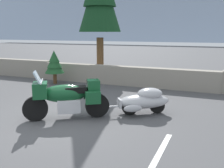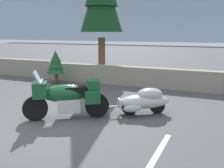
# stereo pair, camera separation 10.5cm
# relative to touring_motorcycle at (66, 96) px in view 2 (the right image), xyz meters

# --- Properties ---
(ground_plane) EXTENTS (80.00, 80.00, 0.00)m
(ground_plane) POSITION_rel_touring_motorcycle_xyz_m (-0.17, -0.35, -0.62)
(ground_plane) COLOR #4C4C4F
(stone_guard_wall) EXTENTS (24.00, 0.51, 0.90)m
(stone_guard_wall) POSITION_rel_touring_motorcycle_xyz_m (-0.14, 4.99, -0.19)
(stone_guard_wall) COLOR gray
(stone_guard_wall) RESTS_ON ground
(distant_ridgeline) EXTENTS (240.00, 80.00, 16.00)m
(distant_ridgeline) POSITION_rel_touring_motorcycle_xyz_m (-0.17, 94.99, 7.38)
(distant_ridgeline) COLOR #8C9EB7
(distant_ridgeline) RESTS_ON ground
(touring_motorcycle) EXTENTS (1.99, 1.51, 1.33)m
(touring_motorcycle) POSITION_rel_touring_motorcycle_xyz_m (0.00, 0.00, 0.00)
(touring_motorcycle) COLOR black
(touring_motorcycle) RESTS_ON ground
(car_shaped_trailer) EXTENTS (2.02, 1.54, 0.76)m
(car_shaped_trailer) POSITION_rel_touring_motorcycle_xyz_m (1.81, 1.23, -0.21)
(car_shaped_trailer) COLOR black
(car_shaped_trailer) RESTS_ON ground
(pine_sapling_near) EXTENTS (0.87, 0.87, 1.51)m
(pine_sapling_near) POSITION_rel_touring_motorcycle_xyz_m (-3.20, 4.02, 0.32)
(pine_sapling_near) COLOR brown
(pine_sapling_near) RESTS_ON ground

